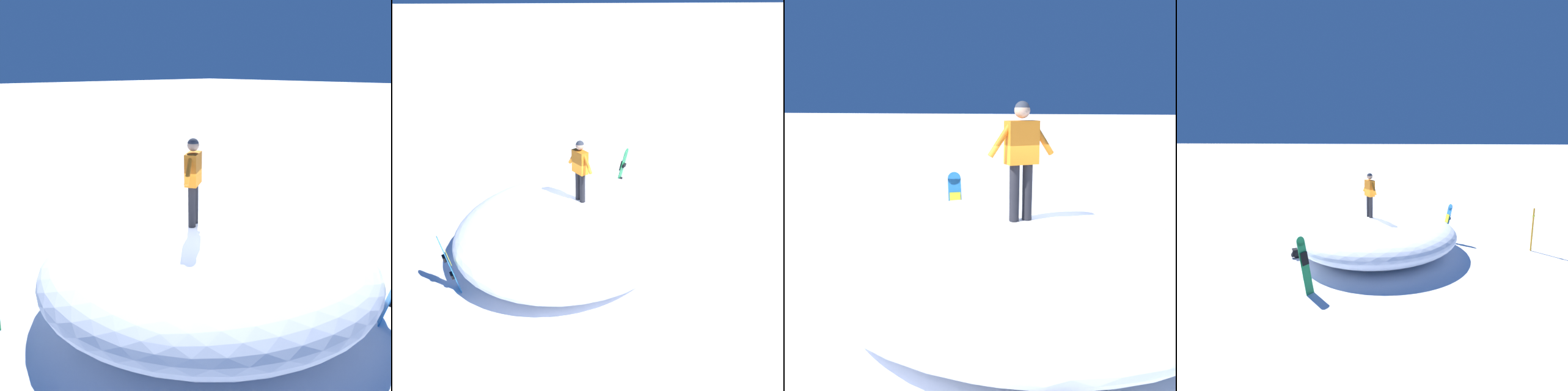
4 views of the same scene
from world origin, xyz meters
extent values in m
plane|color=white|center=(0.00, 0.00, 0.00)|extent=(240.00, 240.00, 0.00)
ellipsoid|color=white|center=(0.57, 0.18, 0.72)|extent=(8.54, 8.46, 1.44)
cylinder|color=black|center=(0.34, 0.43, 1.84)|extent=(0.14, 0.14, 0.80)
cylinder|color=black|center=(0.51, 0.53, 1.84)|extent=(0.14, 0.14, 0.80)
cube|color=orange|center=(0.43, 0.48, 2.53)|extent=(0.49, 0.42, 0.59)
sphere|color=tan|center=(0.43, 0.48, 2.97)|extent=(0.22, 0.22, 0.22)
cylinder|color=orange|center=(0.16, 0.31, 2.58)|extent=(0.37, 0.28, 0.49)
cylinder|color=orange|center=(0.69, 0.65, 2.58)|extent=(0.37, 0.28, 0.49)
sphere|color=#333842|center=(0.43, 0.48, 2.99)|extent=(0.21, 0.21, 0.21)
cube|color=#2672BF|center=(2.19, -2.64, 0.72)|extent=(0.39, 0.40, 1.45)
cylinder|color=#2672BF|center=(2.25, -2.77, 1.45)|extent=(0.29, 0.18, 0.28)
cube|color=yellow|center=(2.20, -2.65, 0.98)|extent=(0.25, 0.17, 0.35)
cube|color=black|center=(2.23, -2.73, 0.98)|extent=(0.21, 0.16, 0.12)
cube|color=black|center=(2.19, -2.63, 0.46)|extent=(0.21, 0.16, 0.12)
cylinder|color=orange|center=(1.21, -5.78, 0.85)|extent=(0.06, 0.06, 1.71)
cylinder|color=yellow|center=(1.21, -5.78, 1.40)|extent=(0.10, 0.10, 0.06)
camera|label=1|loc=(-3.99, -4.35, 4.26)|focal=34.21mm
camera|label=2|loc=(10.70, -0.01, 6.75)|focal=40.25mm
camera|label=3|loc=(-0.27, 6.74, 3.07)|focal=41.99mm
camera|label=4|loc=(-11.57, -0.61, 4.56)|focal=30.41mm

